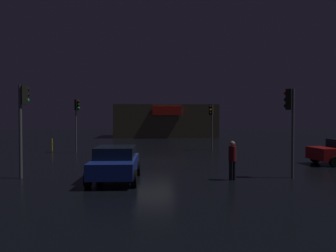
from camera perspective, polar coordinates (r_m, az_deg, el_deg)
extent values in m
plane|color=black|center=(20.05, -2.65, -6.38)|extent=(120.00, 120.00, 0.00)
cube|color=brown|center=(45.97, -0.55, 0.94)|extent=(14.49, 8.61, 4.65)
cube|color=red|center=(41.53, -0.21, 2.86)|extent=(3.93, 0.24, 1.18)
cylinder|color=#595B60|center=(26.60, 8.16, -0.26)|extent=(0.12, 0.12, 3.89)
cube|color=black|center=(26.47, 8.01, 2.99)|extent=(0.41, 0.40, 0.88)
sphere|color=black|center=(26.33, 7.85, 3.57)|extent=(0.20, 0.20, 0.20)
sphere|color=orange|center=(26.32, 7.85, 3.00)|extent=(0.20, 0.20, 0.20)
sphere|color=black|center=(26.32, 7.85, 2.42)|extent=(0.20, 0.20, 0.20)
cylinder|color=#595B60|center=(15.10, 22.12, -1.29)|extent=(0.12, 0.12, 4.07)
cube|color=black|center=(15.17, 21.62, 4.61)|extent=(0.41, 0.41, 0.96)
sphere|color=red|center=(15.24, 21.06, 5.68)|extent=(0.20, 0.20, 0.20)
sphere|color=black|center=(15.22, 21.05, 4.60)|extent=(0.20, 0.20, 0.20)
sphere|color=black|center=(15.21, 21.04, 3.52)|extent=(0.20, 0.20, 0.20)
cylinder|color=#595B60|center=(15.44, -25.69, -0.95)|extent=(0.14, 0.14, 4.24)
cube|color=black|center=(15.53, -25.22, 5.29)|extent=(0.41, 0.41, 0.87)
sphere|color=black|center=(15.60, -24.67, 6.24)|extent=(0.20, 0.20, 0.20)
sphere|color=black|center=(15.58, -24.66, 5.28)|extent=(0.20, 0.20, 0.20)
sphere|color=#19D13F|center=(15.57, -24.65, 4.33)|extent=(0.20, 0.20, 0.20)
cylinder|color=#595B60|center=(25.56, -16.69, 0.00)|extent=(0.10, 0.10, 4.22)
cube|color=black|center=(25.45, -16.51, 3.78)|extent=(0.40, 0.41, 0.85)
sphere|color=black|center=(25.34, -16.29, 4.38)|extent=(0.20, 0.20, 0.20)
sphere|color=black|center=(25.32, -16.28, 3.80)|extent=(0.20, 0.20, 0.20)
sphere|color=#19D13F|center=(25.31, -16.28, 3.22)|extent=(0.20, 0.20, 0.20)
cube|color=navy|center=(13.69, -9.75, -7.21)|extent=(1.92, 3.94, 0.64)
cube|color=black|center=(13.67, -9.73, -4.81)|extent=(1.68, 2.04, 0.50)
cylinder|color=black|center=(15.13, -12.53, -7.63)|extent=(0.24, 0.71, 0.70)
cylinder|color=black|center=(14.91, -5.61, -7.73)|extent=(0.24, 0.71, 0.70)
cylinder|color=black|center=(12.65, -14.65, -9.43)|extent=(0.24, 0.71, 0.70)
cylinder|color=black|center=(12.39, -6.33, -9.62)|extent=(0.24, 0.71, 0.70)
cylinder|color=black|center=(19.58, 28.54, -5.85)|extent=(0.62, 0.25, 0.61)
cylinder|color=black|center=(21.07, 25.65, -5.31)|extent=(0.62, 0.25, 0.61)
cylinder|color=black|center=(14.00, 12.18, -8.09)|extent=(0.14, 0.14, 0.84)
cylinder|color=black|center=(13.97, 11.52, -8.10)|extent=(0.14, 0.14, 0.84)
cylinder|color=maroon|center=(13.88, 11.86, -5.04)|extent=(0.38, 0.38, 0.66)
sphere|color=tan|center=(13.84, 11.87, -3.22)|extent=(0.23, 0.23, 0.23)
cylinder|color=gold|center=(27.77, -20.72, -3.24)|extent=(0.12, 0.12, 1.02)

